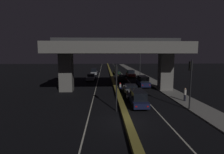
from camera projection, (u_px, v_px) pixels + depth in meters
name	position (u px, v px, depth m)	size (l,w,h in m)	color
ground_plane	(127.00, 122.00, 15.16)	(200.00, 200.00, 0.00)	black
lane_line_left_inner	(99.00, 75.00, 49.70)	(0.12, 126.00, 0.00)	beige
lane_line_right_inner	(123.00, 75.00, 49.99)	(0.12, 126.00, 0.00)	beige
median_divider	(111.00, 75.00, 49.82)	(0.63, 126.00, 0.39)	olive
sidewalk_right	(146.00, 78.00, 43.26)	(2.89, 126.00, 0.13)	gray
elevated_overpass	(117.00, 51.00, 27.63)	(20.46, 10.91, 8.45)	slate
traffic_light_left_of_median	(116.00, 79.00, 17.77)	(0.30, 0.49, 4.86)	black
traffic_light_right_of_median	(191.00, 76.00, 18.06)	(0.30, 0.49, 5.33)	black
street_lamp	(139.00, 61.00, 47.11)	(1.88, 0.32, 7.14)	#2D2D30
car_dark_blue_lead	(138.00, 98.00, 19.92)	(1.86, 4.72, 1.78)	#141938
car_silver_second	(131.00, 90.00, 25.33)	(1.96, 4.76, 1.54)	gray
car_dark_blue_third	(143.00, 81.00, 31.93)	(1.89, 4.73, 1.94)	#141938
car_black_fourth	(122.00, 78.00, 38.78)	(2.08, 4.10, 1.43)	black
car_dark_red_fifth	(131.00, 74.00, 45.29)	(2.16, 4.45, 1.85)	#591414
car_dark_green_sixth	(117.00, 72.00, 51.55)	(2.01, 4.41, 1.52)	black
car_silver_lead_oncoming	(91.00, 77.00, 39.52)	(1.99, 4.86, 1.54)	gray
car_silver_second_oncoming	(94.00, 72.00, 50.08)	(1.86, 4.44, 1.99)	gray
motorcycle_white_filtering_near	(127.00, 96.00, 22.31)	(0.33, 1.92, 1.40)	black
motorcycle_blue_filtering_mid	(120.00, 87.00, 28.10)	(0.34, 1.81, 1.36)	black
pedestrian_on_sidewalk	(185.00, 94.00, 21.52)	(0.31, 0.31, 1.63)	black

